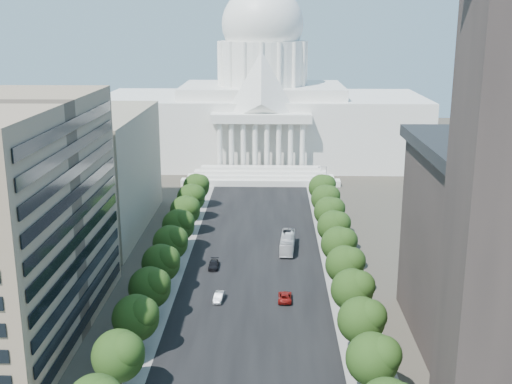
# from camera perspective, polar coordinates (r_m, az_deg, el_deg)

# --- Properties ---
(road_asphalt) EXTENTS (30.00, 260.00, 0.01)m
(road_asphalt) POSITION_cam_1_polar(r_m,az_deg,el_deg) (156.40, 0.02, -4.51)
(road_asphalt) COLOR black
(road_asphalt) RESTS_ON ground
(sidewalk_left) EXTENTS (8.00, 260.00, 0.02)m
(sidewalk_left) POSITION_cam_1_polar(r_m,az_deg,el_deg) (157.99, -6.91, -4.42)
(sidewalk_left) COLOR gray
(sidewalk_left) RESTS_ON ground
(sidewalk_right) EXTENTS (8.00, 260.00, 0.02)m
(sidewalk_right) POSITION_cam_1_polar(r_m,az_deg,el_deg) (157.11, 6.98, -4.53)
(sidewalk_right) COLOR gray
(sidewalk_right) RESTS_ON ground
(capitol) EXTENTS (120.00, 56.00, 73.00)m
(capitol) POSITION_cam_1_polar(r_m,az_deg,el_deg) (244.44, 0.57, 7.42)
(capitol) COLOR white
(capitol) RESTS_ON ground
(office_block_left_far) EXTENTS (38.00, 52.00, 30.00)m
(office_block_left_far) POSITION_cam_1_polar(r_m,az_deg,el_deg) (169.77, -16.32, 1.72)
(office_block_left_far) COLOR gray
(office_block_left_far) RESTS_ON ground
(tree_l_b) EXTENTS (7.79, 7.60, 9.97)m
(tree_l_b) POSITION_cam_1_polar(r_m,az_deg,el_deg) (95.59, -11.98, -13.95)
(tree_l_b) COLOR #33261C
(tree_l_b) RESTS_ON ground
(tree_l_c) EXTENTS (7.79, 7.60, 9.97)m
(tree_l_c) POSITION_cam_1_polar(r_m,az_deg,el_deg) (105.97, -10.50, -10.85)
(tree_l_c) COLOR #33261C
(tree_l_c) RESTS_ON ground
(tree_l_d) EXTENTS (7.79, 7.60, 9.97)m
(tree_l_d) POSITION_cam_1_polar(r_m,az_deg,el_deg) (116.67, -9.30, -8.30)
(tree_l_d) COLOR #33261C
(tree_l_d) RESTS_ON ground
(tree_l_e) EXTENTS (7.79, 7.60, 9.97)m
(tree_l_e) POSITION_cam_1_polar(r_m,az_deg,el_deg) (127.59, -8.32, -6.19)
(tree_l_e) COLOR #33261C
(tree_l_e) RESTS_ON ground
(tree_l_f) EXTENTS (7.79, 7.60, 9.97)m
(tree_l_f) POSITION_cam_1_polar(r_m,az_deg,el_deg) (138.70, -7.51, -4.40)
(tree_l_f) COLOR #33261C
(tree_l_f) RESTS_ON ground
(tree_l_g) EXTENTS (7.79, 7.60, 9.97)m
(tree_l_g) POSITION_cam_1_polar(r_m,az_deg,el_deg) (149.94, -6.81, -2.88)
(tree_l_g) COLOR #33261C
(tree_l_g) RESTS_ON ground
(tree_l_h) EXTENTS (7.79, 7.60, 9.97)m
(tree_l_h) POSITION_cam_1_polar(r_m,az_deg,el_deg) (161.29, -6.22, -1.58)
(tree_l_h) COLOR #33261C
(tree_l_h) RESTS_ON ground
(tree_l_i) EXTENTS (7.79, 7.60, 9.97)m
(tree_l_i) POSITION_cam_1_polar(r_m,az_deg,el_deg) (172.73, -5.70, -0.45)
(tree_l_i) COLOR #33261C
(tree_l_i) RESTS_ON ground
(tree_l_j) EXTENTS (7.79, 7.60, 9.97)m
(tree_l_j) POSITION_cam_1_polar(r_m,az_deg,el_deg) (184.24, -5.25, 0.55)
(tree_l_j) COLOR #33261C
(tree_l_j) RESTS_ON ground
(tree_r_b) EXTENTS (7.79, 7.60, 9.97)m
(tree_r_b) POSITION_cam_1_polar(r_m,az_deg,el_deg) (94.34, 10.54, -14.29)
(tree_r_b) COLOR #33261C
(tree_r_b) RESTS_ON ground
(tree_r_c) EXTENTS (7.79, 7.60, 9.97)m
(tree_r_c) POSITION_cam_1_polar(r_m,az_deg,el_deg) (104.85, 9.53, -11.10)
(tree_r_c) COLOR #33261C
(tree_r_c) RESTS_ON ground
(tree_r_d) EXTENTS (7.79, 7.60, 9.97)m
(tree_r_d) POSITION_cam_1_polar(r_m,az_deg,el_deg) (115.64, 8.71, -8.49)
(tree_r_d) COLOR #33261C
(tree_r_d) RESTS_ON ground
(tree_r_e) EXTENTS (7.79, 7.60, 9.97)m
(tree_r_e) POSITION_cam_1_polar(r_m,az_deg,el_deg) (126.66, 8.05, -6.34)
(tree_r_e) COLOR #33261C
(tree_r_e) RESTS_ON ground
(tree_r_f) EXTENTS (7.79, 7.60, 9.97)m
(tree_r_f) POSITION_cam_1_polar(r_m,az_deg,el_deg) (137.84, 7.50, -4.53)
(tree_r_f) COLOR #33261C
(tree_r_f) RESTS_ON ground
(tree_r_g) EXTENTS (7.79, 7.60, 9.97)m
(tree_r_g) POSITION_cam_1_polar(r_m,az_deg,el_deg) (149.14, 7.03, -2.99)
(tree_r_g) COLOR #33261C
(tree_r_g) RESTS_ON ground
(tree_r_h) EXTENTS (7.79, 7.60, 9.97)m
(tree_r_h) POSITION_cam_1_polar(r_m,az_deg,el_deg) (160.55, 6.63, -1.67)
(tree_r_h) COLOR #33261C
(tree_r_h) RESTS_ON ground
(tree_r_i) EXTENTS (7.79, 7.60, 9.97)m
(tree_r_i) POSITION_cam_1_polar(r_m,az_deg,el_deg) (172.04, 6.28, -0.53)
(tree_r_i) COLOR #33261C
(tree_r_i) RESTS_ON ground
(tree_r_j) EXTENTS (7.79, 7.60, 9.97)m
(tree_r_j) POSITION_cam_1_polar(r_m,az_deg,el_deg) (183.59, 5.98, 0.47)
(tree_r_j) COLOR #33261C
(tree_r_j) RESTS_ON ground
(streetlight_b) EXTENTS (2.61, 0.44, 9.00)m
(streetlight_b) POSITION_cam_1_polar(r_m,az_deg,el_deg) (104.64, 10.44, -11.58)
(streetlight_b) COLOR gray
(streetlight_b) RESTS_ON ground
(streetlight_c) EXTENTS (2.61, 0.44, 9.00)m
(streetlight_c) POSITION_cam_1_polar(r_m,az_deg,el_deg) (127.26, 8.73, -6.57)
(streetlight_c) COLOR gray
(streetlight_c) RESTS_ON ground
(streetlight_d) EXTENTS (2.61, 0.44, 9.00)m
(streetlight_d) POSITION_cam_1_polar(r_m,az_deg,el_deg) (150.63, 7.57, -3.08)
(streetlight_d) COLOR gray
(streetlight_d) RESTS_ON ground
(streetlight_e) EXTENTS (2.61, 0.44, 9.00)m
(streetlight_e) POSITION_cam_1_polar(r_m,az_deg,el_deg) (174.45, 6.73, -0.54)
(streetlight_e) COLOR gray
(streetlight_e) RESTS_ON ground
(streetlight_f) EXTENTS (2.61, 0.44, 9.00)m
(streetlight_f) POSITION_cam_1_polar(r_m,az_deg,el_deg) (198.57, 6.09, 1.39)
(streetlight_f) COLOR gray
(streetlight_f) RESTS_ON ground
(car_silver) EXTENTS (2.14, 4.88, 1.56)m
(car_silver) POSITION_cam_1_polar(r_m,az_deg,el_deg) (125.13, -3.31, -9.30)
(car_silver) COLOR #A8ACB0
(car_silver) RESTS_ON ground
(car_red) EXTENTS (2.70, 5.62, 1.55)m
(car_red) POSITION_cam_1_polar(r_m,az_deg,el_deg) (125.10, 2.59, -9.30)
(car_red) COLOR maroon
(car_red) RESTS_ON ground
(car_dark_b) EXTENTS (2.16, 5.30, 1.54)m
(car_dark_b) POSITION_cam_1_polar(r_m,az_deg,el_deg) (140.77, -3.78, -6.47)
(car_dark_b) COLOR black
(car_dark_b) RESTS_ON ground
(city_bus) EXTENTS (3.95, 13.22, 3.63)m
(city_bus) POSITION_cam_1_polar(r_m,az_deg,el_deg) (151.05, 2.82, -4.52)
(city_bus) COLOR silver
(city_bus) RESTS_ON ground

